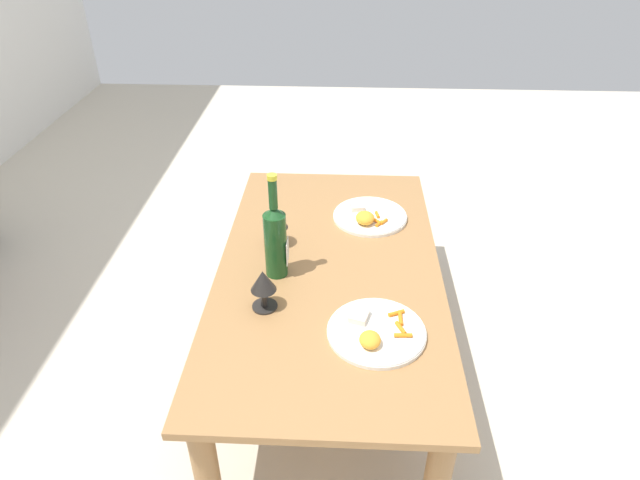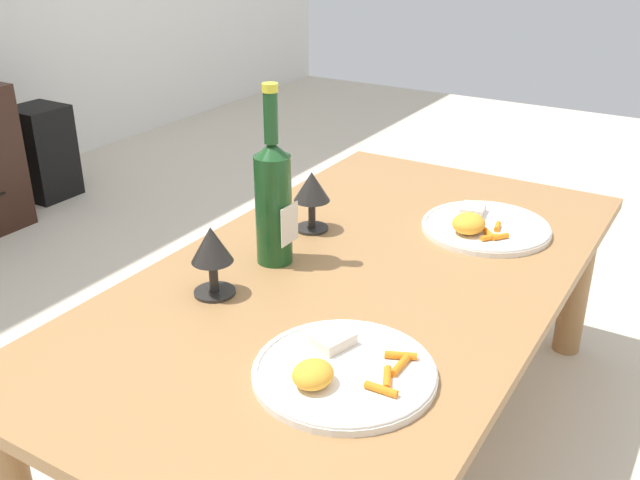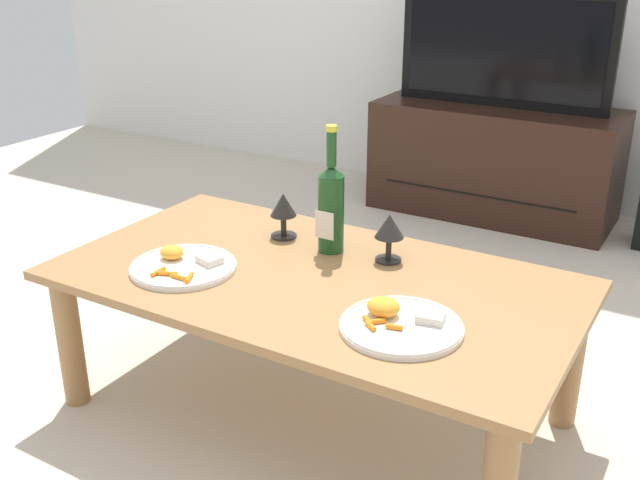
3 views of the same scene
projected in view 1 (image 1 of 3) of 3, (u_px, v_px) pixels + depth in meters
name	position (u px, v px, depth m)	size (l,w,h in m)	color
ground_plane	(328.00, 356.00, 2.06)	(6.40, 6.40, 0.00)	beige
dining_table	(329.00, 281.00, 1.86)	(1.36, 0.74, 0.42)	#9E7042
wine_bottle	(275.00, 238.00, 1.72)	(0.07, 0.07, 0.36)	#19471E
goblet_left	(263.00, 283.00, 1.60)	(0.08, 0.08, 0.13)	black
goblet_right	(276.00, 222.00, 1.89)	(0.08, 0.08, 0.14)	black
dinner_plate_left	(376.00, 331.00, 1.55)	(0.28, 0.28, 0.05)	white
dinner_plate_right	(369.00, 216.00, 2.08)	(0.28, 0.28, 0.05)	white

